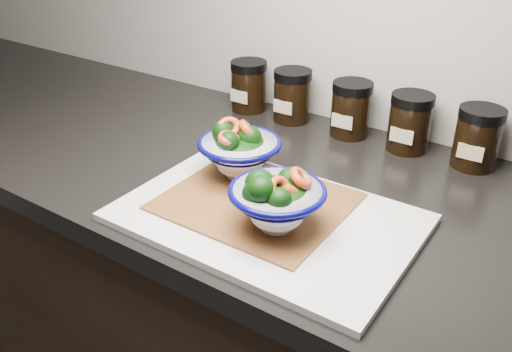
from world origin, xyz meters
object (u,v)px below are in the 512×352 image
Objects in this scene: spice_jar_d at (410,122)px; spice_jar_b at (292,96)px; bowl_right at (276,200)px; spice_jar_a at (249,86)px; bowl_left at (239,152)px; spice_jar_c at (351,109)px; spice_jar_e at (477,138)px; cutting_board at (267,217)px.

spice_jar_b is at bearing 180.00° from spice_jar_d.
spice_jar_a is (-0.32, 0.40, -0.01)m from bowl_right.
bowl_right reaches higher than spice_jar_d.
bowl_left is 1.00× the size of bowl_right.
spice_jar_c and spice_jar_e have the same top height.
spice_jar_d reaches higher than cutting_board.
bowl_left reaches higher than cutting_board.
bowl_right is 1.27× the size of spice_jar_d.
spice_jar_a and spice_jar_b have the same top height.
bowl_left is at bearing 144.70° from cutting_board.
cutting_board is 3.98× the size of spice_jar_c.
bowl_left is 0.35m from spice_jar_a.
spice_jar_a is at bearing 180.00° from spice_jar_d.
spice_jar_b is at bearing 180.00° from spice_jar_c.
cutting_board is 0.37m from spice_jar_c.
spice_jar_d is (0.05, 0.40, -0.01)m from bowl_right.
spice_jar_b and spice_jar_c have the same top height.
cutting_board is 0.47m from spice_jar_a.
bowl_left reaches higher than spice_jar_b.
bowl_right reaches higher than spice_jar_e.
spice_jar_e is at bearing 0.00° from spice_jar_c.
bowl_left reaches higher than spice_jar_c.
spice_jar_c is at bearing 180.00° from spice_jar_d.
bowl_right is at bearing -39.47° from cutting_board.
cutting_board is 3.14× the size of bowl_left.
bowl_left is 0.43m from spice_jar_e.
spice_jar_a is 0.25m from spice_jar_c.
spice_jar_a reaches higher than cutting_board.
spice_jar_b reaches higher than cutting_board.
bowl_left is 0.30m from spice_jar_c.
spice_jar_a is at bearing 180.00° from spice_jar_c.
cutting_board is 0.41m from spice_jar_b.
spice_jar_b is 1.00× the size of spice_jar_d.
spice_jar_e reaches higher than cutting_board.
spice_jar_a is 1.00× the size of spice_jar_b.
spice_jar_d is 1.00× the size of spice_jar_e.
bowl_left reaches higher than spice_jar_d.
spice_jar_b is 0.39m from spice_jar_e.
spice_jar_a is 1.00× the size of spice_jar_e.
bowl_left is at bearing 143.66° from bowl_right.
spice_jar_e is (0.18, 0.40, -0.01)m from bowl_right.
cutting_board is at bearing -35.30° from bowl_left.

